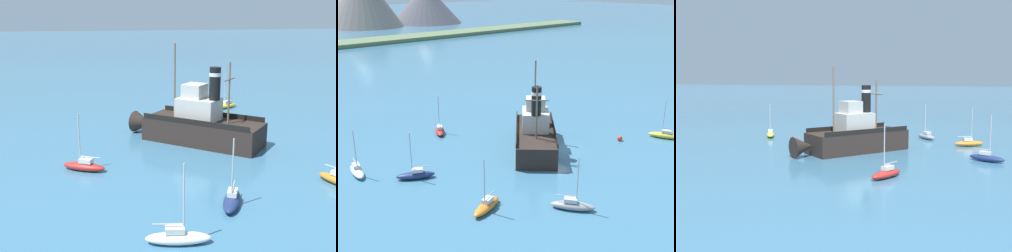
# 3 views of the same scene
# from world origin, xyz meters

# --- Properties ---
(ground_plane) EXTENTS (600.00, 600.00, 0.00)m
(ground_plane) POSITION_xyz_m (0.00, 0.00, 0.00)
(ground_plane) COLOR teal
(old_tugboat) EXTENTS (12.40, 12.73, 9.90)m
(old_tugboat) POSITION_xyz_m (-1.49, 2.39, 1.83)
(old_tugboat) COLOR #2D231E
(old_tugboat) RESTS_ON ground
(sailboat_navy) EXTENTS (3.86, 2.79, 4.90)m
(sailboat_navy) POSITION_xyz_m (-16.30, 4.51, 0.43)
(sailboat_navy) COLOR navy
(sailboat_navy) RESTS_ON ground
(sailboat_white) EXTENTS (1.81, 3.94, 4.90)m
(sailboat_white) POSITION_xyz_m (-20.26, 9.38, 0.43)
(sailboat_white) COLOR white
(sailboat_white) RESTS_ON ground
(sailboat_orange) EXTENTS (3.95, 2.35, 4.90)m
(sailboat_orange) POSITION_xyz_m (-14.91, -4.95, 0.43)
(sailboat_orange) COLOR orange
(sailboat_orange) RESTS_ON ground
(sailboat_yellow) EXTENTS (2.51, 3.93, 4.90)m
(sailboat_yellow) POSITION_xyz_m (12.91, -6.32, 0.43)
(sailboat_yellow) COLOR gold
(sailboat_yellow) RESTS_ON ground
(sailboat_red) EXTENTS (2.85, 3.84, 4.90)m
(sailboat_red) POSITION_xyz_m (-7.13, 14.09, 0.43)
(sailboat_red) COLOR #B22823
(sailboat_red) RESTS_ON ground
(sailboat_grey) EXTENTS (3.11, 3.73, 4.90)m
(sailboat_grey) POSITION_xyz_m (-9.31, -9.84, 0.43)
(sailboat_grey) COLOR gray
(sailboat_grey) RESTS_ON ground
(mooring_buoy) EXTENTS (0.63, 0.63, 0.63)m
(mooring_buoy) POSITION_xyz_m (7.93, -3.11, 0.31)
(mooring_buoy) COLOR red
(mooring_buoy) RESTS_ON ground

